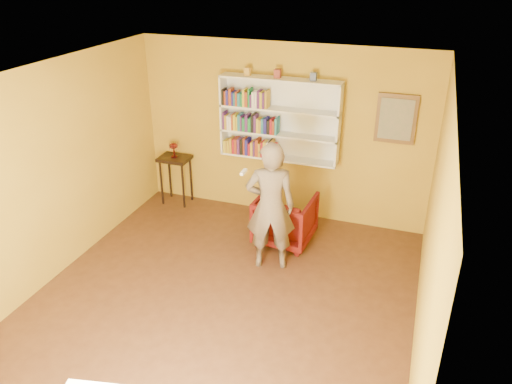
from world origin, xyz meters
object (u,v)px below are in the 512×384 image
bookshelf (280,119)px  console_table (175,165)px  person (270,207)px  armchair (285,219)px  ruby_lustre (174,147)px

bookshelf → console_table: bookshelf is taller
bookshelf → person: size_ratio=1.02×
bookshelf → armchair: 1.49m
console_table → ruby_lustre: bearing=123.7°
ruby_lustre → armchair: (2.07, -0.61, -0.62)m
console_table → armchair: 2.18m
console_table → person: person is taller
bookshelf → armchair: bookshelf is taller
console_table → ruby_lustre: ruby_lustre is taller
bookshelf → console_table: 1.97m
console_table → ruby_lustre: (-0.00, 0.00, 0.31)m
bookshelf → person: bearing=-77.7°
ruby_lustre → armchair: ruby_lustre is taller
console_table → person: size_ratio=0.46×
bookshelf → person: bookshelf is taller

